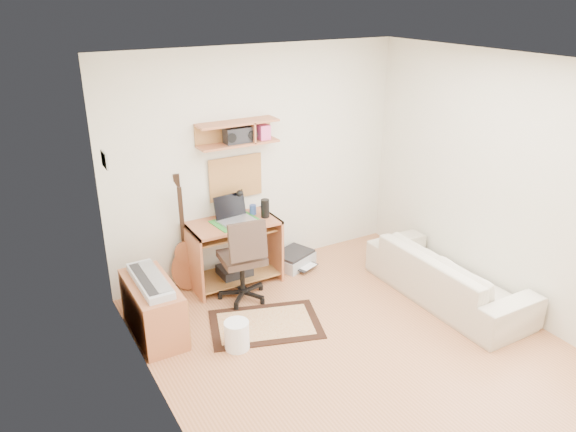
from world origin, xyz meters
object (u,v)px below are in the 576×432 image
task_chair (242,258)px  printer (293,259)px  desk (234,253)px  sofa (449,268)px  cabinet (153,309)px

task_chair → printer: task_chair is taller
desk → printer: (0.79, 0.01, -0.29)m
desk → sofa: 2.36m
desk → cabinet: size_ratio=1.11×
desk → printer: desk is taller
task_chair → sofa: task_chair is taller
cabinet → sofa: bearing=-17.4°
task_chair → cabinet: task_chair is taller
cabinet → sofa: size_ratio=0.47×
sofa → task_chair: bearing=60.2°
printer → task_chair: bearing=-177.1°
printer → cabinet: bearing=175.3°
desk → task_chair: size_ratio=1.02×
desk → task_chair: 0.39m
task_chair → sofa: size_ratio=0.52×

